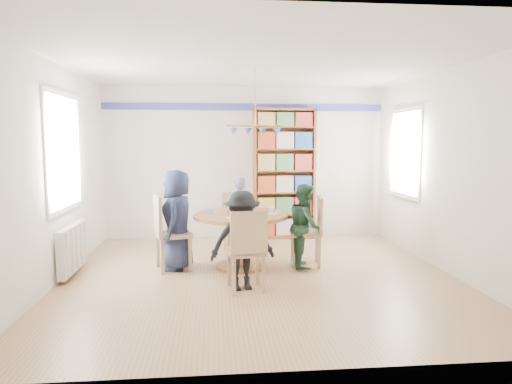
{
  "coord_description": "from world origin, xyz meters",
  "views": [
    {
      "loc": [
        -0.58,
        -5.74,
        1.73
      ],
      "look_at": [
        0.0,
        0.4,
        1.05
      ],
      "focal_mm": 32.0,
      "sensor_mm": 36.0,
      "label": 1
    }
  ],
  "objects": [
    {
      "name": "radiator",
      "position": [
        -2.42,
        0.3,
        0.35
      ],
      "size": [
        0.12,
        1.0,
        0.6
      ],
      "color": "silver",
      "rests_on": "ground"
    },
    {
      "name": "chair_far",
      "position": [
        -0.23,
        1.4,
        0.51
      ],
      "size": [
        0.47,
        0.47,
        0.93
      ],
      "color": "tan",
      "rests_on": "ground"
    },
    {
      "name": "chair_left",
      "position": [
        -1.21,
        0.38,
        0.56
      ],
      "size": [
        0.56,
        0.56,
        1.02
      ],
      "color": "tan",
      "rests_on": "ground"
    },
    {
      "name": "tableware",
      "position": [
        -0.23,
        0.44,
        0.81
      ],
      "size": [
        1.04,
        1.04,
        0.27
      ],
      "color": "white",
      "rests_on": "dining_table"
    },
    {
      "name": "chair_right",
      "position": [
        0.78,
        0.43,
        0.54
      ],
      "size": [
        0.48,
        0.48,
        0.98
      ],
      "color": "tan",
      "rests_on": "ground"
    },
    {
      "name": "room_shell",
      "position": [
        -0.26,
        0.87,
        1.65
      ],
      "size": [
        5.0,
        5.0,
        5.0
      ],
      "color": "white",
      "rests_on": "ground"
    },
    {
      "name": "person_left",
      "position": [
        -1.07,
        0.42,
        0.68
      ],
      "size": [
        0.49,
        0.7,
        1.36
      ],
      "primitive_type": "imported",
      "rotation": [
        0.0,
        0.0,
        -1.66
      ],
      "color": "#1A213A",
      "rests_on": "ground"
    },
    {
      "name": "dining_table",
      "position": [
        -0.21,
        0.41,
        0.56
      ],
      "size": [
        1.3,
        1.3,
        0.75
      ],
      "color": "brown",
      "rests_on": "ground"
    },
    {
      "name": "person_near",
      "position": [
        -0.25,
        -0.53,
        0.58
      ],
      "size": [
        0.81,
        0.55,
        1.17
      ],
      "primitive_type": "imported",
      "rotation": [
        0.0,
        0.0,
        0.16
      ],
      "color": "black",
      "rests_on": "ground"
    },
    {
      "name": "chair_near",
      "position": [
        -0.2,
        -0.63,
        0.53
      ],
      "size": [
        0.47,
        0.47,
        0.96
      ],
      "color": "tan",
      "rests_on": "ground"
    },
    {
      "name": "ground",
      "position": [
        0.0,
        0.0,
        0.0
      ],
      "size": [
        5.0,
        5.0,
        0.0
      ],
      "primitive_type": "plane",
      "color": "tan"
    },
    {
      "name": "bookshelf",
      "position": [
        0.69,
        2.34,
        1.14
      ],
      "size": [
        1.1,
        0.33,
        2.32
      ],
      "color": "brown",
      "rests_on": "ground"
    },
    {
      "name": "person_far",
      "position": [
        -0.18,
        1.31,
        0.6
      ],
      "size": [
        0.51,
        0.42,
        1.21
      ],
      "primitive_type": "imported",
      "rotation": [
        0.0,
        0.0,
        3.5
      ],
      "color": "gray",
      "rests_on": "ground"
    },
    {
      "name": "person_right",
      "position": [
        0.68,
        0.37,
        0.58
      ],
      "size": [
        0.48,
        0.6,
        1.16
      ],
      "primitive_type": "imported",
      "rotation": [
        0.0,
        0.0,
        1.49
      ],
      "color": "#1B3623",
      "rests_on": "ground"
    }
  ]
}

